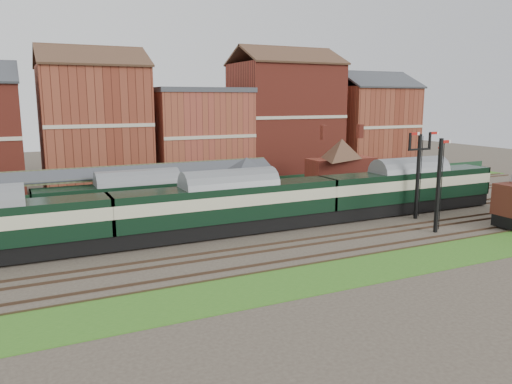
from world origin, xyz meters
name	(u,v)px	position (x,y,z in m)	size (l,w,h in m)	color
ground	(292,226)	(0.00, 0.00, 0.00)	(160.00, 160.00, 0.00)	#473D33
grass_back	(225,195)	(0.00, 16.00, 0.03)	(90.00, 4.50, 0.06)	#2D6619
grass_front	(381,266)	(0.00, -12.00, 0.03)	(90.00, 5.00, 0.06)	#2D6619
fence	(218,187)	(0.00, 18.00, 0.75)	(90.00, 0.12, 1.50)	#193823
platform	(202,205)	(-5.00, 9.75, 0.50)	(55.00, 3.40, 1.00)	#2D2D2D
signal_box	(247,188)	(-3.00, 3.25, 3.19)	(5.40, 5.40, 6.00)	#586A4B
brick_hut	(320,202)	(5.00, 3.25, 1.20)	(3.20, 2.64, 2.94)	maroon
station_building	(341,163)	(12.00, 9.75, 3.96)	(8.10, 8.10, 5.90)	maroon
canopy	(142,169)	(-11.00, 9.75, 4.58)	(26.00, 3.89, 4.08)	#4A4F31
semaphore_bracket	(418,170)	(12.04, -2.50, 4.63)	(3.60, 0.25, 8.18)	black
semaphore_siding	(439,184)	(10.02, -7.00, 4.16)	(1.23, 0.25, 8.00)	black
town_backdrop	(197,131)	(-0.18, 25.00, 7.00)	(69.00, 10.00, 16.00)	maroon
dmu_train	(229,204)	(-6.07, 0.00, 2.60)	(58.04, 3.05, 4.46)	black
platform_railcar	(138,199)	(-12.19, 6.50, 2.38)	(17.64, 2.78, 4.06)	black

